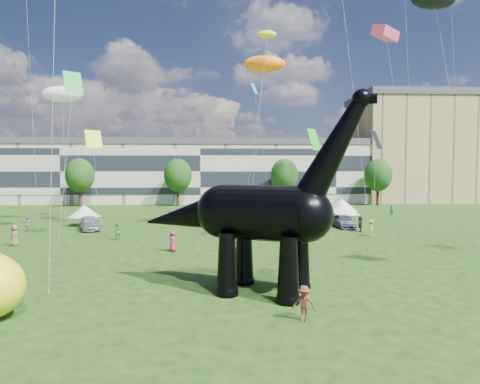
{
  "coord_description": "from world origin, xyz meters",
  "views": [
    {
      "loc": [
        -3.75,
        -22.18,
        6.58
      ],
      "look_at": [
        -2.4,
        8.0,
        5.0
      ],
      "focal_mm": 30.0,
      "sensor_mm": 36.0,
      "label": 1
    }
  ],
  "objects": [
    {
      "name": "car_dark",
      "position": [
        10.46,
        23.72,
        0.72
      ],
      "size": [
        2.14,
        4.99,
        1.43
      ],
      "primitive_type": "imported",
      "rotation": [
        0.0,
        0.0,
        0.03
      ],
      "color": "#595960",
      "rests_on": "ground"
    },
    {
      "name": "car_white",
      "position": [
        0.82,
        29.28,
        0.8
      ],
      "size": [
        6.3,
        4.51,
        1.59
      ],
      "primitive_type": "imported",
      "rotation": [
        0.0,
        0.0,
        1.21
      ],
      "color": "white",
      "rests_on": "ground"
    },
    {
      "name": "gazebo_left",
      "position": [
        -20.35,
        26.68,
        1.75
      ],
      "size": [
        4.49,
        4.49,
        2.5
      ],
      "rotation": [
        0.0,
        0.0,
        -0.3
      ],
      "color": "silver",
      "rests_on": "ground"
    },
    {
      "name": "tree_far_right",
      "position": [
        26.0,
        53.0,
        6.29
      ],
      "size": [
        5.2,
        5.2,
        9.44
      ],
      "color": "#382314",
      "rests_on": "ground"
    },
    {
      "name": "tree_far_left",
      "position": [
        -30.0,
        53.0,
        6.29
      ],
      "size": [
        5.2,
        5.2,
        9.44
      ],
      "color": "#382314",
      "rests_on": "ground"
    },
    {
      "name": "car_grey",
      "position": [
        -2.17,
        22.41,
        0.66
      ],
      "size": [
        4.23,
        2.16,
        1.33
      ],
      "primitive_type": "imported",
      "rotation": [
        0.0,
        0.0,
        1.77
      ],
      "color": "gray",
      "rests_on": "ground"
    },
    {
      "name": "ground",
      "position": [
        0.0,
        0.0,
        0.0
      ],
      "size": [
        220.0,
        220.0,
        0.0
      ],
      "primitive_type": "plane",
      "color": "#16330C",
      "rests_on": "ground"
    },
    {
      "name": "gazebo_near",
      "position": [
        11.33,
        27.41,
        1.96
      ],
      "size": [
        5.28,
        5.28,
        2.79
      ],
      "rotation": [
        0.0,
        0.0,
        0.42
      ],
      "color": "white",
      "rests_on": "ground"
    },
    {
      "name": "tree_mid_right",
      "position": [
        8.0,
        53.0,
        6.29
      ],
      "size": [
        5.2,
        5.2,
        9.44
      ],
      "color": "#382314",
      "rests_on": "ground"
    },
    {
      "name": "apartment_block",
      "position": [
        40.0,
        65.0,
        11.0
      ],
      "size": [
        28.0,
        18.0,
        22.0
      ],
      "primitive_type": "cube",
      "color": "tan",
      "rests_on": "ground"
    },
    {
      "name": "kites",
      "position": [
        -7.42,
        21.08,
        21.97
      ],
      "size": [
        58.83,
        41.66,
        29.39
      ],
      "color": "#EB0F3D",
      "rests_on": "ground"
    },
    {
      "name": "gazebo_far",
      "position": [
        12.51,
        31.67,
        1.98
      ],
      "size": [
        4.61,
        4.61,
        2.82
      ],
      "rotation": [
        0.0,
        0.0,
        0.15
      ],
      "color": "silver",
      "rests_on": "ground"
    },
    {
      "name": "tree_mid_left",
      "position": [
        -12.0,
        53.0,
        6.29
      ],
      "size": [
        5.2,
        5.2,
        9.44
      ],
      "color": "#382314",
      "rests_on": "ground"
    },
    {
      "name": "terrace_row",
      "position": [
        -8.0,
        62.0,
        6.0
      ],
      "size": [
        78.0,
        11.0,
        12.0
      ],
      "primitive_type": "cube",
      "color": "beige",
      "rests_on": "ground"
    },
    {
      "name": "visitors",
      "position": [
        -2.75,
        15.81,
        0.84
      ],
      "size": [
        47.28,
        41.61,
        1.87
      ],
      "color": "black",
      "rests_on": "ground"
    },
    {
      "name": "dinosaur_sculpture",
      "position": [
        -2.01,
        -0.59,
        4.14
      ],
      "size": [
        12.95,
        7.38,
        10.97
      ],
      "rotation": [
        0.0,
        0.0,
        -0.43
      ],
      "color": "black",
      "rests_on": "ground"
    },
    {
      "name": "car_silver",
      "position": [
        -18.52,
        22.83,
        0.82
      ],
      "size": [
        3.66,
        5.17,
        1.63
      ],
      "primitive_type": "imported",
      "rotation": [
        0.0,
        0.0,
        0.4
      ],
      "color": "silver",
      "rests_on": "ground"
    }
  ]
}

